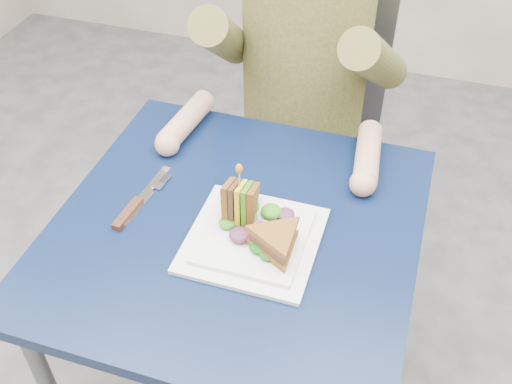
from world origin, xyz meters
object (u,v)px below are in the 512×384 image
(table, at_px, (236,251))
(chair, at_px, (308,122))
(plate, at_px, (253,239))
(knife, at_px, (133,208))
(diner, at_px, (306,25))
(sandwich_upright, at_px, (240,203))
(fork, at_px, (146,200))
(sandwich_flat, at_px, (276,241))

(table, height_order, chair, chair)
(plate, relative_size, knife, 1.17)
(diner, xyz_separation_m, knife, (-0.22, -0.58, -0.18))
(diner, relative_size, sandwich_upright, 4.91)
(diner, bearing_deg, sandwich_upright, -89.25)
(table, xyz_separation_m, knife, (-0.22, -0.02, 0.09))
(table, relative_size, sandwich_upright, 4.95)
(chair, distance_m, diner, 0.39)
(fork, bearing_deg, chair, 72.28)
(diner, bearing_deg, chair, 90.00)
(diner, bearing_deg, fork, -111.07)
(diner, distance_m, sandwich_upright, 0.56)
(chair, relative_size, knife, 4.19)
(plate, distance_m, sandwich_upright, 0.08)
(plate, xyz_separation_m, knife, (-0.27, 0.01, -0.00))
(knife, bearing_deg, diner, 68.85)
(fork, bearing_deg, diner, 68.93)
(diner, bearing_deg, sandwich_flat, -80.33)
(sandwich_upright, bearing_deg, sandwich_flat, -35.66)
(plate, xyz_separation_m, sandwich_flat, (0.06, -0.03, 0.04))
(plate, relative_size, sandwich_upright, 1.71)
(table, xyz_separation_m, diner, (-0.00, 0.56, 0.26))
(fork, bearing_deg, plate, -9.77)
(fork, bearing_deg, knife, -112.37)
(plate, distance_m, fork, 0.26)
(table, xyz_separation_m, sandwich_upright, (0.01, 0.01, 0.13))
(diner, distance_m, plate, 0.62)
(diner, xyz_separation_m, fork, (-0.21, -0.54, -0.18))
(chair, relative_size, diner, 1.25)
(sandwich_flat, distance_m, sandwich_upright, 0.12)
(sandwich_upright, height_order, fork, sandwich_upright)
(knife, bearing_deg, chair, 72.05)
(plate, bearing_deg, fork, 170.23)
(table, distance_m, diner, 0.61)
(plate, height_order, sandwich_upright, sandwich_upright)
(chair, bearing_deg, knife, -107.95)
(chair, bearing_deg, table, -90.00)
(table, height_order, fork, fork)
(chair, relative_size, plate, 3.58)
(chair, relative_size, fork, 5.19)
(sandwich_flat, bearing_deg, fork, 167.51)
(sandwich_flat, xyz_separation_m, knife, (-0.33, 0.04, -0.04))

